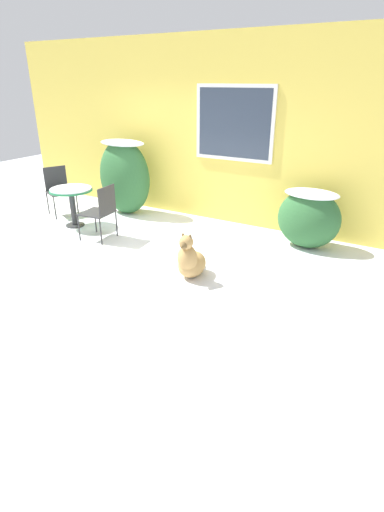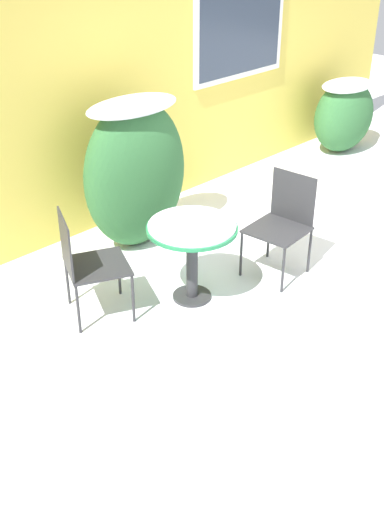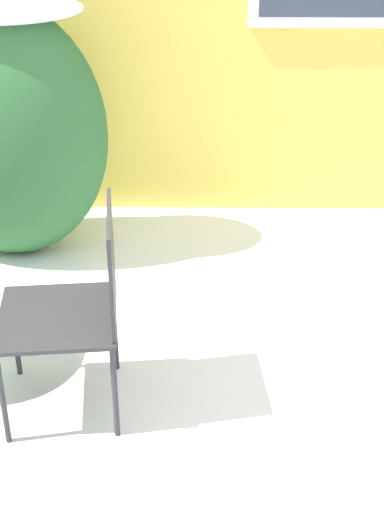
% 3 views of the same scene
% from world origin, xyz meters
% --- Properties ---
extents(ground_plane, '(16.00, 16.00, 0.00)m').
position_xyz_m(ground_plane, '(0.00, 0.00, 0.00)').
color(ground_plane, white).
extents(house_wall, '(8.00, 0.10, 3.21)m').
position_xyz_m(house_wall, '(0.05, 2.20, 1.61)').
color(house_wall, '#DBC14C').
rests_on(house_wall, ground_plane).
extents(shrub_left, '(1.12, 0.64, 1.44)m').
position_xyz_m(shrub_left, '(-1.02, 1.62, 0.76)').
color(shrub_left, '#2D6033').
rests_on(shrub_left, ground_plane).
extents(shrub_middle, '(0.98, 0.64, 0.93)m').
position_xyz_m(shrub_middle, '(2.59, 1.67, 0.50)').
color(shrub_middle, '#2D6033').
rests_on(shrub_middle, ground_plane).
extents(patio_table, '(0.75, 0.75, 0.70)m').
position_xyz_m(patio_table, '(-1.35, 0.53, 0.57)').
color(patio_table, '#2D2D30').
rests_on(patio_table, ground_plane).
extents(patio_chair_near_table, '(0.63, 0.63, 0.91)m').
position_xyz_m(patio_chair_near_table, '(-2.12, 0.93, 0.51)').
color(patio_chair_near_table, '#2D2D30').
rests_on(patio_chair_near_table, ground_plane).
extents(patio_chair_far_side, '(0.52, 0.52, 0.91)m').
position_xyz_m(patio_chair_far_side, '(-0.46, 0.28, 0.51)').
color(patio_chair_far_side, '#2D2D30').
rests_on(patio_chair_far_side, ground_plane).
extents(dog, '(0.40, 0.69, 0.67)m').
position_xyz_m(dog, '(1.54, -0.20, 0.24)').
color(dog, tan).
rests_on(dog, ground_plane).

